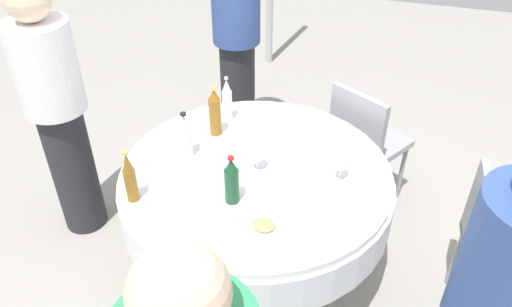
{
  "coord_description": "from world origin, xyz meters",
  "views": [
    {
      "loc": [
        0.6,
        -1.9,
        2.29
      ],
      "look_at": [
        0.0,
        0.0,
        0.84
      ],
      "focal_mm": 34.88,
      "sensor_mm": 36.0,
      "label": 1
    }
  ],
  "objects_px": {
    "bottle_clear_inner": "(186,136)",
    "wine_glass_inner": "(341,162)",
    "chair_south": "(364,138)",
    "person_inner": "(58,112)",
    "bottle_amber_left": "(130,178)",
    "plate_west": "(264,228)",
    "bottle_amber_mid": "(215,113)",
    "bottle_clear_rear": "(227,100)",
    "person_mid": "(237,37)",
    "wine_glass_rear": "(258,153)",
    "plate_right": "(244,143)",
    "chair_far": "(492,244)",
    "dining_table": "(256,191)",
    "bottle_dark_green_north": "(232,181)"
  },
  "relations": [
    {
      "from": "dining_table",
      "to": "bottle_dark_green_north",
      "type": "relative_size",
      "value": 5.56
    },
    {
      "from": "bottle_clear_rear",
      "to": "person_inner",
      "type": "bearing_deg",
      "value": -157.74
    },
    {
      "from": "bottle_amber_left",
      "to": "chair_far",
      "type": "xyz_separation_m",
      "value": [
        1.67,
        0.45,
        -0.35
      ]
    },
    {
      "from": "chair_far",
      "to": "plate_right",
      "type": "bearing_deg",
      "value": -98.27
    },
    {
      "from": "bottle_clear_inner",
      "to": "dining_table",
      "type": "bearing_deg",
      "value": -0.35
    },
    {
      "from": "bottle_amber_mid",
      "to": "person_mid",
      "type": "distance_m",
      "value": 1.04
    },
    {
      "from": "wine_glass_inner",
      "to": "bottle_clear_inner",
      "type": "bearing_deg",
      "value": -176.86
    },
    {
      "from": "wine_glass_inner",
      "to": "plate_right",
      "type": "height_order",
      "value": "wine_glass_inner"
    },
    {
      "from": "bottle_amber_left",
      "to": "plate_west",
      "type": "relative_size",
      "value": 1.24
    },
    {
      "from": "bottle_amber_mid",
      "to": "wine_glass_inner",
      "type": "bearing_deg",
      "value": -15.04
    },
    {
      "from": "bottle_clear_inner",
      "to": "person_mid",
      "type": "bearing_deg",
      "value": 97.34
    },
    {
      "from": "bottle_dark_green_north",
      "to": "wine_glass_inner",
      "type": "bearing_deg",
      "value": 34.33
    },
    {
      "from": "wine_glass_inner",
      "to": "bottle_amber_left",
      "type": "bearing_deg",
      "value": -153.94
    },
    {
      "from": "bottle_clear_inner",
      "to": "chair_south",
      "type": "height_order",
      "value": "bottle_clear_inner"
    },
    {
      "from": "dining_table",
      "to": "bottle_amber_mid",
      "type": "xyz_separation_m",
      "value": [
        -0.31,
        0.24,
        0.28
      ]
    },
    {
      "from": "bottle_amber_mid",
      "to": "plate_right",
      "type": "xyz_separation_m",
      "value": [
        0.18,
        -0.06,
        -0.13
      ]
    },
    {
      "from": "bottle_amber_left",
      "to": "chair_south",
      "type": "height_order",
      "value": "bottle_amber_left"
    },
    {
      "from": "dining_table",
      "to": "wine_glass_inner",
      "type": "xyz_separation_m",
      "value": [
        0.42,
        0.05,
        0.26
      ]
    },
    {
      "from": "bottle_clear_rear",
      "to": "dining_table",
      "type": "bearing_deg",
      "value": -53.21
    },
    {
      "from": "bottle_amber_left",
      "to": "chair_south",
      "type": "distance_m",
      "value": 1.55
    },
    {
      "from": "person_inner",
      "to": "chair_far",
      "type": "relative_size",
      "value": 1.83
    },
    {
      "from": "person_inner",
      "to": "plate_west",
      "type": "bearing_deg",
      "value": -106.24
    },
    {
      "from": "wine_glass_inner",
      "to": "chair_south",
      "type": "distance_m",
      "value": 0.81
    },
    {
      "from": "bottle_clear_inner",
      "to": "wine_glass_rear",
      "type": "relative_size",
      "value": 1.9
    },
    {
      "from": "wine_glass_rear",
      "to": "person_inner",
      "type": "height_order",
      "value": "person_inner"
    },
    {
      "from": "plate_right",
      "to": "chair_far",
      "type": "relative_size",
      "value": 0.3
    },
    {
      "from": "bottle_dark_green_north",
      "to": "plate_right",
      "type": "relative_size",
      "value": 0.98
    },
    {
      "from": "bottle_amber_mid",
      "to": "bottle_clear_rear",
      "type": "height_order",
      "value": "bottle_amber_mid"
    },
    {
      "from": "bottle_clear_rear",
      "to": "person_inner",
      "type": "height_order",
      "value": "person_inner"
    },
    {
      "from": "dining_table",
      "to": "wine_glass_rear",
      "type": "xyz_separation_m",
      "value": [
        0.01,
        0.0,
        0.24
      ]
    },
    {
      "from": "bottle_amber_left",
      "to": "person_mid",
      "type": "relative_size",
      "value": 0.17
    },
    {
      "from": "wine_glass_rear",
      "to": "bottle_amber_mid",
      "type": "bearing_deg",
      "value": 143.36
    },
    {
      "from": "chair_south",
      "to": "person_inner",
      "type": "bearing_deg",
      "value": -124.78
    },
    {
      "from": "wine_glass_inner",
      "to": "person_mid",
      "type": "distance_m",
      "value": 1.54
    },
    {
      "from": "bottle_clear_rear",
      "to": "chair_far",
      "type": "relative_size",
      "value": 0.32
    },
    {
      "from": "bottle_amber_mid",
      "to": "wine_glass_inner",
      "type": "xyz_separation_m",
      "value": [
        0.73,
        -0.2,
        -0.03
      ]
    },
    {
      "from": "wine_glass_inner",
      "to": "plate_west",
      "type": "distance_m",
      "value": 0.52
    },
    {
      "from": "dining_table",
      "to": "person_inner",
      "type": "height_order",
      "value": "person_inner"
    },
    {
      "from": "bottle_clear_inner",
      "to": "person_inner",
      "type": "xyz_separation_m",
      "value": [
        -0.8,
        0.04,
        -0.02
      ]
    },
    {
      "from": "bottle_amber_left",
      "to": "wine_glass_inner",
      "type": "xyz_separation_m",
      "value": [
        0.9,
        0.44,
        -0.02
      ]
    },
    {
      "from": "bottle_clear_inner",
      "to": "wine_glass_inner",
      "type": "relative_size",
      "value": 1.72
    },
    {
      "from": "bottle_amber_left",
      "to": "person_mid",
      "type": "distance_m",
      "value": 1.65
    },
    {
      "from": "bottle_amber_mid",
      "to": "bottle_amber_left",
      "type": "bearing_deg",
      "value": -104.81
    },
    {
      "from": "plate_right",
      "to": "bottle_clear_inner",
      "type": "bearing_deg",
      "value": -144.02
    },
    {
      "from": "person_mid",
      "to": "chair_south",
      "type": "relative_size",
      "value": 1.9
    },
    {
      "from": "wine_glass_rear",
      "to": "plate_west",
      "type": "bearing_deg",
      "value": -69.02
    },
    {
      "from": "chair_south",
      "to": "chair_far",
      "type": "bearing_deg",
      "value": -14.65
    },
    {
      "from": "plate_right",
      "to": "chair_far",
      "type": "height_order",
      "value": "chair_far"
    },
    {
      "from": "bottle_dark_green_north",
      "to": "person_inner",
      "type": "bearing_deg",
      "value": 165.17
    },
    {
      "from": "plate_right",
      "to": "person_inner",
      "type": "bearing_deg",
      "value": -172.23
    }
  ]
}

